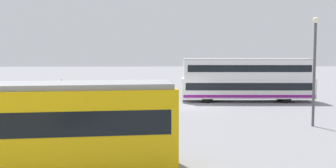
% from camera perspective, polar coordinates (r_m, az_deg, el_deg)
% --- Properties ---
extents(ground_plane, '(160.00, 160.00, 0.00)m').
position_cam_1_polar(ground_plane, '(33.73, 3.36, -3.12)').
color(ground_plane, gray).
extents(double_decker_bus, '(11.64, 2.99, 3.80)m').
position_cam_1_polar(double_decker_bus, '(37.57, 10.72, 0.59)').
color(double_decker_bus, white).
rests_on(double_decker_bus, ground).
extents(pedestrian_near_railing, '(0.43, 0.43, 1.68)m').
position_cam_1_polar(pedestrian_near_railing, '(30.15, -2.02, -2.20)').
color(pedestrian_near_railing, black).
rests_on(pedestrian_near_railing, ground).
extents(pedestrian_railing, '(6.04, 0.93, 1.08)m').
position_cam_1_polar(pedestrian_railing, '(29.08, -7.39, -2.97)').
color(pedestrian_railing, gray).
rests_on(pedestrian_railing, ground).
extents(info_sign, '(1.17, 0.37, 2.54)m').
position_cam_1_polar(info_sign, '(29.61, -14.32, -0.88)').
color(info_sign, slate).
rests_on(info_sign, ground).
extents(street_lamp, '(0.36, 0.36, 6.51)m').
position_cam_1_polar(street_lamp, '(26.31, 19.39, 2.78)').
color(street_lamp, '#4C4C51').
rests_on(street_lamp, ground).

